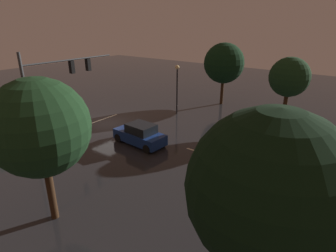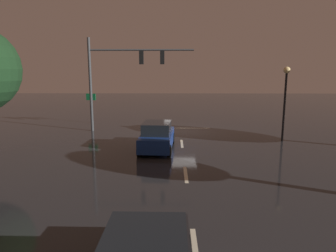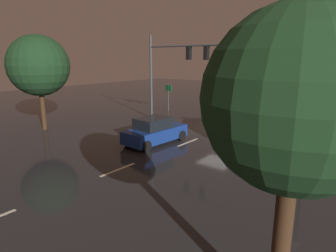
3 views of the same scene
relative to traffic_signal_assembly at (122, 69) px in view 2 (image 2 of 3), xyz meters
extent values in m
plane|color=#232326|center=(-4.49, 0.24, -4.87)|extent=(80.00, 80.00, 0.00)
cylinder|color=#383A3D|center=(2.50, 0.01, -1.28)|extent=(0.22, 0.22, 7.19)
cylinder|color=#383A3D|center=(-1.49, 0.01, 1.39)|extent=(7.97, 0.14, 0.14)
cube|color=black|center=(-1.49, 0.01, 0.82)|extent=(0.32, 0.36, 1.00)
sphere|color=black|center=(-1.49, -0.18, 1.14)|extent=(0.20, 0.20, 0.20)
sphere|color=black|center=(-1.49, -0.18, 0.82)|extent=(0.20, 0.20, 0.20)
sphere|color=#19F24C|center=(-1.49, -0.18, 0.50)|extent=(0.20, 0.20, 0.20)
cube|color=black|center=(-3.08, 0.01, 0.82)|extent=(0.32, 0.36, 1.00)
sphere|color=black|center=(-3.08, -0.18, 1.14)|extent=(0.20, 0.20, 0.20)
sphere|color=black|center=(-3.08, -0.18, 0.82)|extent=(0.20, 0.20, 0.20)
sphere|color=#19F24C|center=(-3.08, -0.18, 0.50)|extent=(0.20, 0.20, 0.20)
cube|color=beige|center=(-4.49, 4.24, -4.87)|extent=(0.16, 2.20, 0.01)
cube|color=beige|center=(-4.49, 10.24, -4.87)|extent=(0.16, 2.20, 0.01)
cube|color=beige|center=(-4.49, 16.24, -4.87)|extent=(0.16, 2.20, 0.01)
cube|color=beige|center=(-4.49, -1.19, -4.87)|extent=(5.00, 0.16, 0.01)
cube|color=navy|center=(-2.95, 5.70, -4.25)|extent=(2.06, 4.40, 0.80)
cube|color=black|center=(-2.94, 5.90, -3.51)|extent=(1.73, 2.19, 0.68)
cylinder|color=black|center=(-2.21, 4.05, -4.53)|extent=(0.26, 0.69, 0.68)
cylinder|color=black|center=(-3.89, 4.15, -4.53)|extent=(0.26, 0.69, 0.68)
cylinder|color=black|center=(-2.01, 7.24, -4.53)|extent=(0.26, 0.69, 0.68)
cylinder|color=black|center=(-3.69, 7.35, -4.53)|extent=(0.26, 0.69, 0.68)
sphere|color=#F9EFC6|center=(-2.43, 3.54, -4.20)|extent=(0.20, 0.20, 0.20)
sphere|color=#F9EFC6|center=(-3.73, 3.62, -4.20)|extent=(0.20, 0.20, 0.20)
cylinder|color=black|center=(-2.53, 16.72, -4.53)|extent=(0.23, 0.68, 0.68)
cylinder|color=black|center=(-4.21, 16.74, -4.53)|extent=(0.23, 0.68, 0.68)
sphere|color=#F9EFC6|center=(-2.73, 16.20, -4.20)|extent=(0.20, 0.20, 0.20)
sphere|color=#F9EFC6|center=(-4.03, 16.21, -4.20)|extent=(0.20, 0.20, 0.20)
cylinder|color=black|center=(-11.32, 3.40, -2.58)|extent=(0.14, 0.14, 4.57)
sphere|color=#F9D88C|center=(-11.32, 3.40, -0.12)|extent=(0.44, 0.44, 0.44)
cylinder|color=#383A3D|center=(3.50, -3.66, -3.51)|extent=(0.09, 0.09, 2.72)
cube|color=#0F6033|center=(3.50, -3.66, -2.50)|extent=(0.90, 0.23, 0.60)
camera|label=1|loc=(11.87, 19.52, 4.30)|focal=29.79mm
camera|label=2|loc=(-3.87, 23.66, -0.12)|focal=32.54mm
camera|label=3|loc=(-14.70, 19.02, 0.50)|focal=30.77mm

